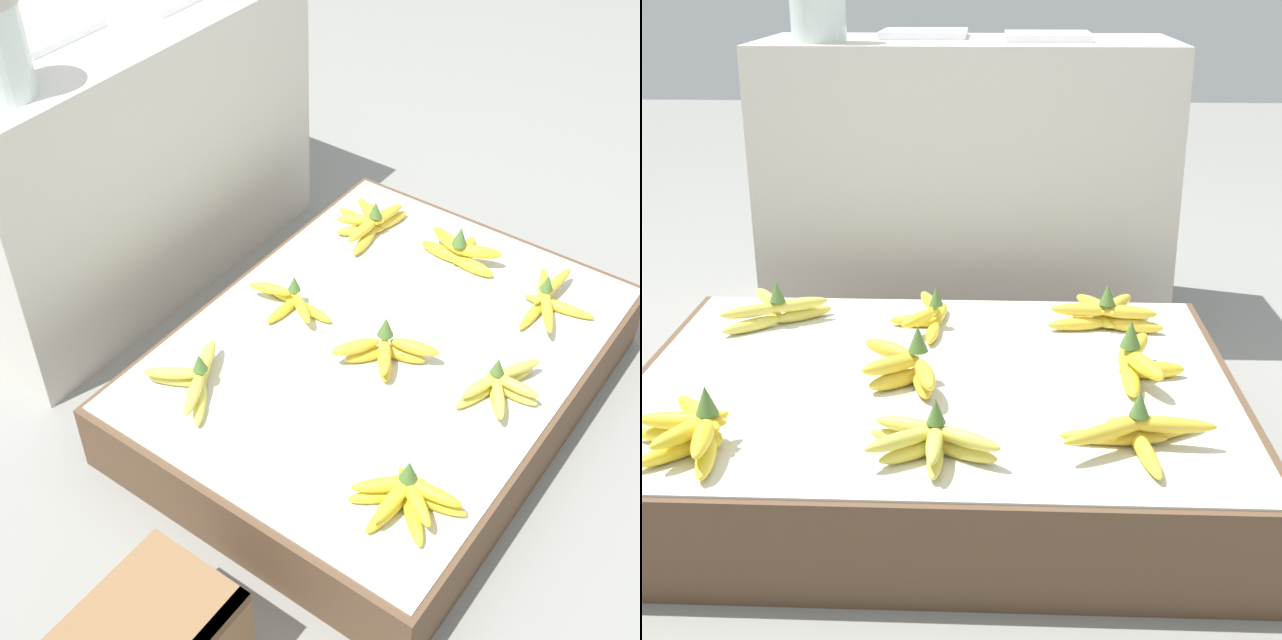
{
  "view_description": "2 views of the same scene",
  "coord_description": "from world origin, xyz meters",
  "views": [
    {
      "loc": [
        -1.27,
        -0.75,
        1.59
      ],
      "look_at": [
        -0.06,
        0.13,
        0.23
      ],
      "focal_mm": 50.0,
      "sensor_mm": 36.0,
      "label": 1
    },
    {
      "loc": [
        0.11,
        -1.48,
        0.88
      ],
      "look_at": [
        0.05,
        0.03,
        0.28
      ],
      "focal_mm": 50.0,
      "sensor_mm": 36.0,
      "label": 2
    }
  ],
  "objects": [
    {
      "name": "ground_plane",
      "position": [
        0.0,
        0.0,
        0.0
      ],
      "size": [
        10.0,
        10.0,
        0.0
      ],
      "primitive_type": "plane",
      "color": "gray"
    },
    {
      "name": "display_platform",
      "position": [
        0.0,
        0.0,
        0.09
      ],
      "size": [
        1.11,
        0.84,
        0.18
      ],
      "color": "brown",
      "rests_on": "ground_plane"
    },
    {
      "name": "back_vendor_table",
      "position": [
        0.03,
        0.85,
        0.36
      ],
      "size": [
        1.04,
        0.46,
        0.72
      ],
      "color": "beige",
      "rests_on": "ground_plane"
    },
    {
      "name": "banana_bunch_front_left",
      "position": [
        -0.35,
        -0.28,
        0.21
      ],
      "size": [
        0.16,
        0.21,
        0.11
      ],
      "color": "yellow",
      "rests_on": "display_platform"
    },
    {
      "name": "banana_bunch_front_midleft",
      "position": [
        0.01,
        -0.29,
        0.21
      ],
      "size": [
        0.22,
        0.15,
        0.09
      ],
      "color": "#DBCC4C",
      "rests_on": "display_platform"
    },
    {
      "name": "banana_bunch_front_midright",
      "position": [
        0.34,
        -0.25,
        0.21
      ],
      "size": [
        0.25,
        0.19,
        0.09
      ],
      "color": "gold",
      "rests_on": "display_platform"
    },
    {
      "name": "banana_bunch_middle_midleft",
      "position": [
        -0.05,
        -0.03,
        0.22
      ],
      "size": [
        0.16,
        0.21,
        0.11
      ],
      "color": "gold",
      "rests_on": "display_platform"
    },
    {
      "name": "banana_bunch_middle_midright",
      "position": [
        0.37,
        0.01,
        0.22
      ],
      "size": [
        0.13,
        0.21,
        0.11
      ],
      "color": "yellow",
      "rests_on": "display_platform"
    },
    {
      "name": "banana_bunch_back_left",
      "position": [
        -0.35,
        0.26,
        0.21
      ],
      "size": [
        0.22,
        0.2,
        0.1
      ],
      "color": "#DBCC4C",
      "rests_on": "display_platform"
    },
    {
      "name": "banana_bunch_back_midleft",
      "position": [
        -0.03,
        0.24,
        0.21
      ],
      "size": [
        0.12,
        0.22,
        0.09
      ],
      "color": "yellow",
      "rests_on": "display_platform"
    },
    {
      "name": "banana_bunch_back_midright",
      "position": [
        0.34,
        0.27,
        0.21
      ],
      "size": [
        0.24,
        0.17,
        0.1
      ],
      "color": "gold",
      "rests_on": "display_platform"
    },
    {
      "name": "foam_tray_dark",
      "position": [
        -0.08,
        0.91,
        0.72
      ],
      "size": [
        0.22,
        0.21,
        0.02
      ],
      "color": "white",
      "rests_on": "back_vendor_table"
    }
  ]
}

